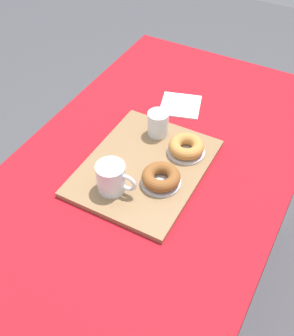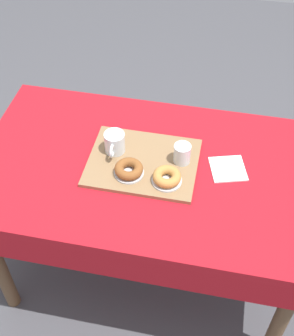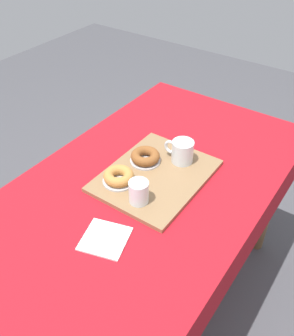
{
  "view_description": "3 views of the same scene",
  "coord_description": "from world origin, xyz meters",
  "px_view_note": "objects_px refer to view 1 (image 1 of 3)",
  "views": [
    {
      "loc": [
        0.81,
        0.42,
        1.67
      ],
      "look_at": [
        0.04,
        0.0,
        0.78
      ],
      "focal_mm": 45.24,
      "sensor_mm": 36.0,
      "label": 1
    },
    {
      "loc": [
        -0.24,
        1.25,
        2.11
      ],
      "look_at": [
        0.0,
        0.03,
        0.78
      ],
      "focal_mm": 49.9,
      "sensor_mm": 36.0,
      "label": 2
    },
    {
      "loc": [
        -0.85,
        -0.59,
        1.65
      ],
      "look_at": [
        0.01,
        0.01,
        0.8
      ],
      "focal_mm": 39.59,
      "sensor_mm": 36.0,
      "label": 3
    }
  ],
  "objects_px": {
    "serving_tray": "(145,167)",
    "paper_napkin": "(180,105)",
    "dining_table": "(152,186)",
    "sugar_donut_right": "(186,146)",
    "tea_mug_left": "(112,178)",
    "sugar_donut_left": "(161,177)",
    "donut_plate_left": "(161,182)",
    "donut_plate_right": "(186,152)",
    "water_glass_near": "(158,125)"
  },
  "relations": [
    {
      "from": "serving_tray",
      "to": "paper_napkin",
      "type": "bearing_deg",
      "value": -173.55
    },
    {
      "from": "dining_table",
      "to": "sugar_donut_right",
      "type": "xyz_separation_m",
      "value": [
        -0.08,
        0.07,
        0.14
      ]
    },
    {
      "from": "dining_table",
      "to": "paper_napkin",
      "type": "bearing_deg",
      "value": -170.75
    },
    {
      "from": "tea_mug_left",
      "to": "sugar_donut_left",
      "type": "bearing_deg",
      "value": 126.94
    },
    {
      "from": "sugar_donut_left",
      "to": "paper_napkin",
      "type": "bearing_deg",
      "value": -163.24
    },
    {
      "from": "tea_mug_left",
      "to": "donut_plate_left",
      "type": "xyz_separation_m",
      "value": [
        -0.08,
        0.11,
        -0.04
      ]
    },
    {
      "from": "dining_table",
      "to": "serving_tray",
      "type": "xyz_separation_m",
      "value": [
        0.03,
        -0.01,
        0.11
      ]
    },
    {
      "from": "tea_mug_left",
      "to": "sugar_donut_right",
      "type": "relative_size",
      "value": 1.15
    },
    {
      "from": "donut_plate_right",
      "to": "sugar_donut_right",
      "type": "distance_m",
      "value": 0.02
    },
    {
      "from": "donut_plate_left",
      "to": "donut_plate_right",
      "type": "bearing_deg",
      "value": 176.16
    },
    {
      "from": "donut_plate_left",
      "to": "paper_napkin",
      "type": "relative_size",
      "value": 0.86
    },
    {
      "from": "donut_plate_left",
      "to": "donut_plate_right",
      "type": "relative_size",
      "value": 1.0
    },
    {
      "from": "donut_plate_right",
      "to": "water_glass_near",
      "type": "bearing_deg",
      "value": -108.7
    },
    {
      "from": "dining_table",
      "to": "sugar_donut_left",
      "type": "height_order",
      "value": "sugar_donut_left"
    },
    {
      "from": "water_glass_near",
      "to": "sugar_donut_right",
      "type": "xyz_separation_m",
      "value": [
        0.04,
        0.12,
        -0.01
      ]
    },
    {
      "from": "donut_plate_left",
      "to": "serving_tray",
      "type": "bearing_deg",
      "value": -117.69
    },
    {
      "from": "donut_plate_right",
      "to": "paper_napkin",
      "type": "distance_m",
      "value": 0.26
    },
    {
      "from": "dining_table",
      "to": "paper_napkin",
      "type": "distance_m",
      "value": 0.33
    },
    {
      "from": "donut_plate_right",
      "to": "paper_napkin",
      "type": "bearing_deg",
      "value": -151.32
    },
    {
      "from": "water_glass_near",
      "to": "sugar_donut_right",
      "type": "relative_size",
      "value": 0.74
    },
    {
      "from": "water_glass_near",
      "to": "paper_napkin",
      "type": "xyz_separation_m",
      "value": [
        -0.19,
        -0.01,
        -0.05
      ]
    },
    {
      "from": "dining_table",
      "to": "paper_napkin",
      "type": "relative_size",
      "value": 10.24
    },
    {
      "from": "serving_tray",
      "to": "sugar_donut_left",
      "type": "height_order",
      "value": "sugar_donut_left"
    },
    {
      "from": "tea_mug_left",
      "to": "donut_plate_left",
      "type": "relative_size",
      "value": 1.07
    },
    {
      "from": "sugar_donut_right",
      "to": "paper_napkin",
      "type": "height_order",
      "value": "sugar_donut_right"
    },
    {
      "from": "donut_plate_right",
      "to": "dining_table",
      "type": "bearing_deg",
      "value": -41.65
    },
    {
      "from": "dining_table",
      "to": "donut_plate_left",
      "type": "distance_m",
      "value": 0.15
    },
    {
      "from": "dining_table",
      "to": "water_glass_near",
      "type": "height_order",
      "value": "water_glass_near"
    },
    {
      "from": "donut_plate_left",
      "to": "sugar_donut_left",
      "type": "bearing_deg",
      "value": 0.0
    },
    {
      "from": "sugar_donut_left",
      "to": "sugar_donut_right",
      "type": "bearing_deg",
      "value": 176.16
    },
    {
      "from": "serving_tray",
      "to": "donut_plate_right",
      "type": "relative_size",
      "value": 3.69
    },
    {
      "from": "tea_mug_left",
      "to": "donut_plate_right",
      "type": "distance_m",
      "value": 0.27
    },
    {
      "from": "water_glass_near",
      "to": "sugar_donut_left",
      "type": "bearing_deg",
      "value": 29.55
    },
    {
      "from": "donut_plate_left",
      "to": "paper_napkin",
      "type": "xyz_separation_m",
      "value": [
        -0.38,
        -0.11,
        -0.02
      ]
    },
    {
      "from": "dining_table",
      "to": "tea_mug_left",
      "type": "relative_size",
      "value": 11.12
    },
    {
      "from": "sugar_donut_right",
      "to": "dining_table",
      "type": "bearing_deg",
      "value": -41.65
    },
    {
      "from": "sugar_donut_left",
      "to": "donut_plate_right",
      "type": "relative_size",
      "value": 0.95
    },
    {
      "from": "water_glass_near",
      "to": "donut_plate_left",
      "type": "bearing_deg",
      "value": 29.55
    },
    {
      "from": "tea_mug_left",
      "to": "sugar_donut_right",
      "type": "xyz_separation_m",
      "value": [
        -0.23,
        0.12,
        -0.02
      ]
    },
    {
      "from": "dining_table",
      "to": "sugar_donut_left",
      "type": "distance_m",
      "value": 0.17
    },
    {
      "from": "dining_table",
      "to": "paper_napkin",
      "type": "xyz_separation_m",
      "value": [
        -0.31,
        -0.05,
        0.1
      ]
    },
    {
      "from": "donut_plate_left",
      "to": "paper_napkin",
      "type": "distance_m",
      "value": 0.39
    },
    {
      "from": "tea_mug_left",
      "to": "donut_plate_right",
      "type": "xyz_separation_m",
      "value": [
        -0.23,
        0.12,
        -0.04
      ]
    },
    {
      "from": "dining_table",
      "to": "serving_tray",
      "type": "height_order",
      "value": "serving_tray"
    },
    {
      "from": "dining_table",
      "to": "donut_plate_left",
      "type": "xyz_separation_m",
      "value": [
        0.07,
        0.06,
        0.12
      ]
    },
    {
      "from": "serving_tray",
      "to": "tea_mug_left",
      "type": "bearing_deg",
      "value": -16.4
    },
    {
      "from": "paper_napkin",
      "to": "donut_plate_right",
      "type": "bearing_deg",
      "value": 28.68
    },
    {
      "from": "donut_plate_right",
      "to": "paper_napkin",
      "type": "height_order",
      "value": "donut_plate_right"
    },
    {
      "from": "dining_table",
      "to": "water_glass_near",
      "type": "distance_m",
      "value": 0.2
    },
    {
      "from": "dining_table",
      "to": "paper_napkin",
      "type": "height_order",
      "value": "paper_napkin"
    }
  ]
}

